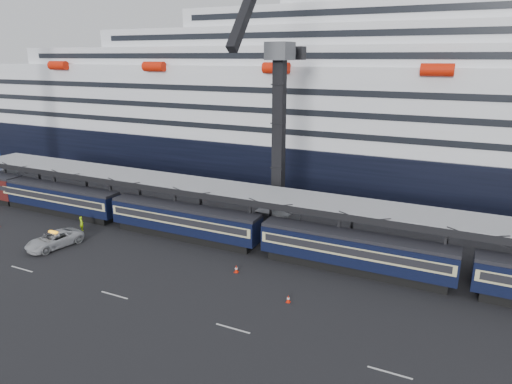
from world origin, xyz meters
TOP-DOWN VIEW (x-y plane):
  - ground at (0.00, 0.00)m, footprint 260.00×260.00m
  - train at (-4.65, 10.00)m, footprint 133.05×3.00m
  - canopy at (0.00, 14.00)m, footprint 130.00×6.25m
  - cruise_ship at (-1.08, 45.99)m, footprint 214.09×28.84m
  - crane_dark_near at (-20.00, 18.59)m, footprint 4.50×17.75m
  - pickup_truck at (-39.53, 1.42)m, footprint 4.01×6.61m
  - worker at (-40.58, 6.46)m, footprint 0.77×0.65m
  - traffic_cone_b at (-41.69, 3.45)m, footprint 0.42×0.42m
  - traffic_cone_c at (-18.30, 4.66)m, footprint 0.40×0.40m
  - traffic_cone_d at (-11.58, 1.59)m, footprint 0.35×0.35m

SIDE VIEW (x-z plane):
  - ground at x=0.00m, z-range 0.00..0.00m
  - traffic_cone_d at x=-11.58m, z-range 0.00..0.70m
  - traffic_cone_c at x=-18.30m, z-range -0.01..0.79m
  - traffic_cone_b at x=-41.69m, z-range -0.01..0.84m
  - pickup_truck at x=-39.53m, z-range 0.00..1.71m
  - worker at x=-40.58m, z-range 0.00..1.80m
  - train at x=-4.65m, z-range 0.18..4.23m
  - canopy at x=0.00m, z-range 2.49..8.01m
  - crane_dark_near at x=-20.00m, z-range -5.61..29.47m
  - cruise_ship at x=-1.08m, z-range -4.66..29.34m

